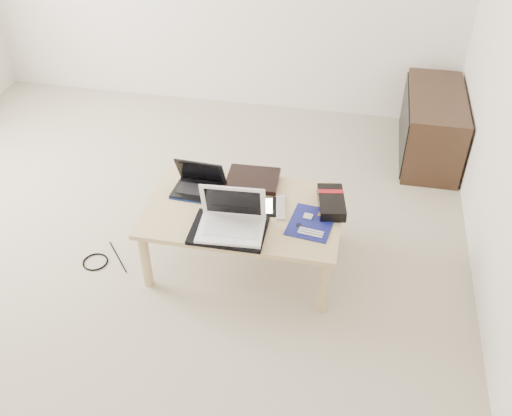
% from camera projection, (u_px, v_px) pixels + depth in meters
% --- Properties ---
extents(ground, '(4.00, 4.00, 0.00)m').
position_uv_depth(ground, '(141.00, 247.00, 3.55)').
color(ground, '#AAA08A').
rests_on(ground, ground).
extents(coffee_table, '(1.10, 0.70, 0.40)m').
position_uv_depth(coffee_table, '(244.00, 215.00, 3.24)').
color(coffee_table, '#CDB67B').
rests_on(coffee_table, ground).
extents(media_cabinet, '(0.41, 0.90, 0.50)m').
position_uv_depth(media_cabinet, '(431.00, 126.00, 4.24)').
color(media_cabinet, '#3B2918').
rests_on(media_cabinet, ground).
extents(book, '(0.32, 0.27, 0.03)m').
position_uv_depth(book, '(253.00, 179.00, 3.41)').
color(book, black).
rests_on(book, coffee_table).
extents(netbook, '(0.30, 0.23, 0.20)m').
position_uv_depth(netbook, '(199.00, 185.00, 3.32)').
color(netbook, black).
rests_on(netbook, coffee_table).
extents(tablet, '(0.26, 0.21, 0.01)m').
position_uv_depth(tablet, '(256.00, 206.00, 3.21)').
color(tablet, black).
rests_on(tablet, coffee_table).
extents(remote, '(0.08, 0.22, 0.02)m').
position_uv_depth(remote, '(281.00, 208.00, 3.20)').
color(remote, silver).
rests_on(remote, coffee_table).
extents(neoprene_sleeve, '(0.40, 0.30, 0.02)m').
position_uv_depth(neoprene_sleeve, '(228.00, 230.00, 3.04)').
color(neoprene_sleeve, black).
rests_on(neoprene_sleeve, coffee_table).
extents(white_laptop, '(0.36, 0.27, 0.25)m').
position_uv_depth(white_laptop, '(232.00, 220.00, 3.01)').
color(white_laptop, white).
rests_on(white_laptop, neoprene_sleeve).
extents(motherboard, '(0.27, 0.32, 0.01)m').
position_uv_depth(motherboard, '(311.00, 223.00, 3.10)').
color(motherboard, '#0C114E').
rests_on(motherboard, coffee_table).
extents(gpu_box, '(0.19, 0.31, 0.06)m').
position_uv_depth(gpu_box, '(331.00, 202.00, 3.20)').
color(gpu_box, black).
rests_on(gpu_box, coffee_table).
extents(cable_coil, '(0.12, 0.12, 0.01)m').
position_uv_depth(cable_coil, '(221.00, 208.00, 3.20)').
color(cable_coil, black).
rests_on(cable_coil, coffee_table).
extents(floor_cable_coil, '(0.19, 0.19, 0.01)m').
position_uv_depth(floor_cable_coil, '(95.00, 262.00, 3.44)').
color(floor_cable_coil, black).
rests_on(floor_cable_coil, ground).
extents(floor_cable_trail, '(0.21, 0.24, 0.01)m').
position_uv_depth(floor_cable_trail, '(118.00, 257.00, 3.47)').
color(floor_cable_trail, black).
rests_on(floor_cable_trail, ground).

